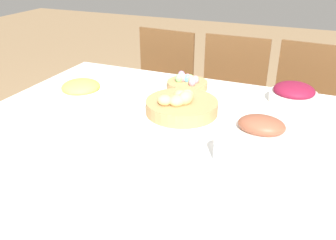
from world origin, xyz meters
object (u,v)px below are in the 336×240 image
Objects in this scene: bread_basket at (182,105)px; spoon at (193,186)px; drinking_cup at (225,149)px; butter_dish at (110,127)px; pineapple_bowl at (81,91)px; egg_basket at (187,83)px; dinner_plate at (141,172)px; chair_far_right at (303,114)px; chair_far_center at (228,103)px; beet_salad_bowl at (294,94)px; ham_platter at (261,126)px; knife at (184,183)px; fork at (102,163)px; chair_far_left at (158,92)px.

bread_basket reaches higher than spoon.
butter_dish is at bearing 176.16° from drinking_cup.
drinking_cup is (0.76, -0.25, -0.00)m from pineapple_bowl.
pineapple_bowl is at bearing -140.45° from egg_basket.
dinner_plate is at bearing -84.82° from bread_basket.
bread_basket is (-0.49, -0.80, 0.30)m from chair_far_right.
chair_far_center is 0.46m from chair_far_right.
bread_basket reaches higher than butter_dish.
dinner_plate is (0.12, -0.77, -0.02)m from egg_basket.
chair_far_center is 0.70m from beet_salad_bowl.
drinking_cup is (-0.08, -0.25, 0.02)m from ham_platter.
dinner_plate is at bearing -125.23° from ham_platter.
dinner_plate is at bearing 177.71° from knife.
bread_basket reaches higher than egg_basket.
chair_far_center and chair_far_right have the same top height.
beet_salad_bowl reaches higher than fork.
chair_far_left is 1.21m from ham_platter.
fork is (-0.60, -1.27, 0.27)m from chair_far_right.
pineapple_bowl is at bearing -133.36° from chair_far_right.
egg_basket is 0.52m from beet_salad_bowl.
chair_far_center is 1.03m from pineapple_bowl.
knife is at bearing -113.32° from drinking_cup.
bread_basket reaches higher than pineapple_bowl.
spoon is (-0.22, -0.79, -0.04)m from beet_salad_bowl.
drinking_cup is (0.05, 0.18, 0.04)m from spoon.
butter_dish is (-0.39, 0.21, 0.01)m from knife.
butter_dish is at bearing 138.99° from dinner_plate.
drinking_cup is at bearing -18.61° from pineapple_bowl.
egg_basket is 0.85× the size of dinner_plate.
pineapple_bowl is at bearing 129.08° from fork.
spoon is (0.32, 0.00, 0.00)m from fork.
chair_far_right is 4.76× the size of fork.
chair_far_left is 4.09× the size of beet_salad_bowl.
spoon is 2.13× the size of drinking_cup.
spoon is at bearing -106.65° from ham_platter.
bread_basket is 0.30m from egg_basket.
chair_far_center reaches higher than bread_basket.
chair_far_right reaches higher than ham_platter.
ham_platter is at bearing -68.34° from chair_far_center.
egg_basket reaches higher than fork.
chair_far_left reaches higher than spoon.
chair_far_center reaches higher than dinner_plate.
ham_platter is 1.36× the size of pineapple_bowl.
butter_dish reaches higher than spoon.
dinner_plate is at bearing -88.61° from chair_far_center.
bread_basket is at bearing 172.70° from ham_platter.
pineapple_bowl is at bearing 161.39° from drinking_cup.
chair_far_center reaches higher than drinking_cup.
ham_platter reaches higher than knife.
chair_far_center is 0.85m from bread_basket.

